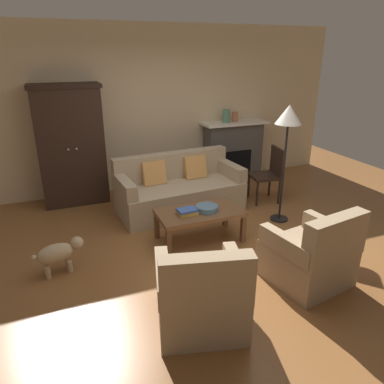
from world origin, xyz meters
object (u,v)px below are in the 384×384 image
side_chair_wooden (270,171)px  floor_lamp (288,122)px  mantel_vase_jade (226,116)px  coffee_table (200,215)px  book_stack (187,212)px  dog (59,253)px  mantel_vase_terracotta (235,117)px  armchair_near_left (201,296)px  couch (179,190)px  fruit_bowl (207,208)px  armoire (71,145)px  fireplace (233,150)px  armchair_near_right (311,256)px

side_chair_wooden → floor_lamp: 1.21m
mantel_vase_jade → coffee_table: bearing=-124.0°
book_stack → dog: (-1.57, -0.08, -0.21)m
mantel_vase_terracotta → armchair_near_left: size_ratio=0.19×
book_stack → mantel_vase_jade: (1.57, 2.09, 0.78)m
coffee_table → book_stack: 0.21m
armchair_near_left → floor_lamp: 2.79m
couch → side_chair_wooden: bearing=-7.3°
fruit_bowl → mantel_vase_terracotta: bearing=54.7°
armoire → coffee_table: 2.50m
armoire → couch: size_ratio=0.96×
fireplace → floor_lamp: bearing=-96.4°
armoire → coffee_table: (1.38, -2.00, -0.59)m
couch → floor_lamp: size_ratio=1.17×
fireplace → dog: bearing=-146.6°
couch → floor_lamp: bearing=-35.8°
coffee_table → side_chair_wooden: side_chair_wooden is taller
fireplace → book_stack: size_ratio=4.97×
mantel_vase_terracotta → armchair_near_left: bearing=-121.5°
armoire → book_stack: size_ratio=7.48×
mantel_vase_jade → dog: size_ratio=0.41×
armchair_near_left → floor_lamp: size_ratio=0.55×
fireplace → mantel_vase_terracotta: mantel_vase_terracotta is taller
couch → dog: 2.18m
armoire → armchair_near_left: size_ratio=2.04×
mantel_vase_jade → floor_lamp: (-0.04, -1.92, 0.22)m
book_stack → floor_lamp: size_ratio=0.15×
fruit_bowl → fireplace: bearing=54.9°
mantel_vase_terracotta → floor_lamp: (-0.22, -1.92, 0.25)m
armoire → fruit_bowl: 2.55m
mantel_vase_terracotta → side_chair_wooden: bearing=-88.0°
floor_lamp → dog: floor_lamp is taller
floor_lamp → couch: bearing=144.2°
floor_lamp → dog: (-3.10, -0.25, -1.21)m
armoire → couch: armoire is taller
floor_lamp → dog: 3.34m
couch → side_chair_wooden: (1.52, -0.20, 0.19)m
armchair_near_right → mantel_vase_terracotta: bearing=76.1°
fireplace → book_stack: (-1.75, -2.11, -0.11)m
fireplace → book_stack: 2.74m
fireplace → armchair_near_right: fireplace is taller
couch → mantel_vase_jade: bearing=38.0°
book_stack → armchair_near_right: (0.92, -1.26, -0.14)m
fireplace → side_chair_wooden: size_ratio=1.40×
armchair_near_left → mantel_vase_terracotta: bearing=58.5°
floor_lamp → armchair_near_right: bearing=-113.1°
fireplace → fruit_bowl: 2.57m
fruit_bowl → book_stack: size_ratio=1.13×
book_stack → mantel_vase_terracotta: (1.75, 2.09, 0.75)m
side_chair_wooden → dog: (-3.36, -0.96, -0.27)m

